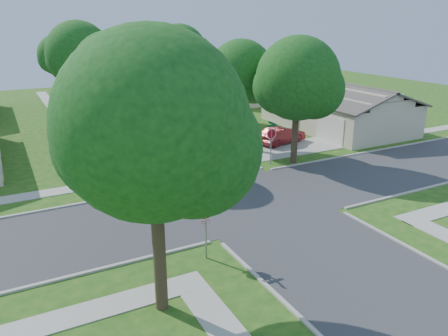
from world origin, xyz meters
The scene contains 20 objects.
ground centered at (0.00, 0.00, 0.00)m, with size 100.00×100.00×0.00m, color #1D4D15.
road_ns centered at (0.00, 0.00, 0.00)m, with size 7.00×100.00×0.02m, color #333335.
sidewalk_ne centered at (6.10, 26.00, 0.02)m, with size 1.20×40.00×0.04m, color #9E9B91.
sidewalk_nw centered at (-6.10, 26.00, 0.02)m, with size 1.20×40.00×0.04m, color #9E9B91.
driveway centered at (7.90, 7.10, 0.03)m, with size 8.80×3.60×0.05m, color #9E9B91.
stop_sign_sw centered at (-4.70, -4.70, 2.03)m, with size 1.05×0.80×2.98m.
stop_sign_ne centered at (4.70, 4.70, 2.03)m, with size 1.05×0.80×2.98m.
tree_e_near centered at (4.75, 9.01, 5.64)m, with size 4.97×4.80×8.28m.
tree_e_mid centered at (4.76, 21.01, 6.25)m, with size 5.59×5.40×9.21m.
tree_e_far centered at (4.75, 34.01, 5.98)m, with size 5.17×5.00×8.72m.
tree_w_near centered at (-4.64, 9.01, 6.12)m, with size 5.38×5.20×8.97m.
tree_w_mid centered at (-4.64, 21.01, 6.49)m, with size 5.80×5.60×9.56m.
tree_w_far centered at (-4.65, 34.01, 5.51)m, with size 4.76×4.60×8.04m.
tree_sw_corner centered at (-7.44, -6.99, 6.26)m, with size 6.21×6.00×9.55m.
tree_ne_corner centered at (6.36, 4.21, 5.59)m, with size 5.80×5.60×8.66m.
house_ne_near centered at (15.99, 11.00, 1.52)m, with size 8.42×13.60×4.23m.
house_ne_far centered at (15.99, 29.00, 1.52)m, with size 8.42×13.60×4.23m.
car_driveway centered at (8.40, 8.70, 0.70)m, with size 1.49×4.26×1.41m, color maroon.
car_curb_east centered at (2.67, 28.23, 0.69)m, with size 1.62×4.03×1.37m, color black.
car_curb_west centered at (-2.53, 34.23, 0.64)m, with size 1.79×4.39×1.27m, color black.
Camera 1 is at (-11.54, -19.45, 9.58)m, focal length 35.00 mm.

